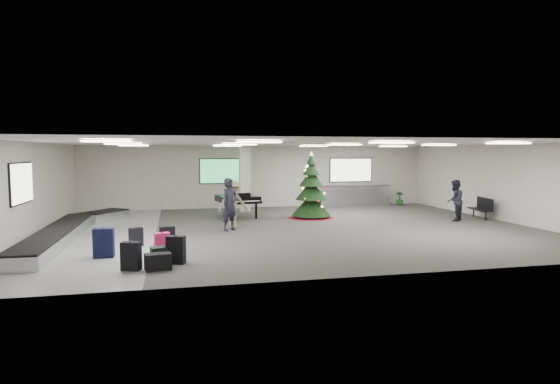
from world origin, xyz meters
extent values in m
plane|color=#3C3A36|center=(0.00, 0.00, 0.00)|extent=(18.00, 18.00, 0.00)
cube|color=#A9A49A|center=(0.00, 7.00, 1.60)|extent=(18.00, 0.02, 3.20)
cube|color=#A9A49A|center=(0.00, -7.00, 1.60)|extent=(18.00, 0.02, 3.20)
cube|color=#A9A49A|center=(-9.00, 0.00, 1.60)|extent=(0.02, 14.00, 3.20)
cube|color=#A9A49A|center=(9.00, 0.00, 1.60)|extent=(0.02, 14.00, 3.20)
cube|color=silver|center=(0.00, 0.00, 3.20)|extent=(18.00, 14.00, 0.02)
cube|color=slate|center=(-7.00, 0.00, 0.00)|extent=(4.00, 14.00, 0.01)
cube|color=beige|center=(-1.00, 5.60, 1.60)|extent=(0.50, 0.50, 3.20)
cube|color=green|center=(-2.00, 6.95, 1.90)|extent=(2.20, 0.08, 1.30)
cube|color=white|center=(5.00, 6.95, 1.90)|extent=(2.40, 0.08, 1.30)
cube|color=white|center=(-8.95, -1.00, 1.90)|extent=(0.08, 2.10, 1.30)
cube|color=white|center=(-6.00, -4.00, 3.14)|extent=(1.20, 0.60, 0.04)
cube|color=white|center=(-6.00, 0.00, 3.14)|extent=(1.20, 0.60, 0.04)
cube|color=white|center=(-6.00, 4.00, 3.14)|extent=(1.20, 0.60, 0.04)
cube|color=white|center=(-2.00, -4.00, 3.14)|extent=(1.20, 0.60, 0.04)
cube|color=white|center=(-2.00, 0.00, 3.14)|extent=(1.20, 0.60, 0.04)
cube|color=white|center=(-2.00, 4.00, 3.14)|extent=(1.20, 0.60, 0.04)
cube|color=white|center=(2.00, -4.00, 3.14)|extent=(1.20, 0.60, 0.04)
cube|color=white|center=(2.00, 0.00, 3.14)|extent=(1.20, 0.60, 0.04)
cube|color=white|center=(2.00, 4.00, 3.14)|extent=(1.20, 0.60, 0.04)
cube|color=white|center=(6.00, -4.00, 3.14)|extent=(1.20, 0.60, 0.04)
cube|color=white|center=(6.00, 0.00, 3.14)|extent=(1.20, 0.60, 0.04)
cube|color=white|center=(6.00, 4.00, 3.14)|extent=(1.20, 0.60, 0.04)
cube|color=silver|center=(-8.00, -1.00, 0.19)|extent=(1.00, 8.00, 0.38)
cube|color=black|center=(-8.00, -1.00, 0.40)|extent=(0.95, 7.90, 0.05)
cube|color=silver|center=(-7.20, 3.60, 0.19)|extent=(1.97, 2.21, 0.38)
cube|color=black|center=(-7.20, 3.60, 0.40)|extent=(1.87, 2.10, 0.05)
cube|color=silver|center=(5.00, 6.65, 0.53)|extent=(4.00, 0.60, 1.05)
cube|color=#323235|center=(5.00, 6.65, 1.06)|extent=(4.05, 0.65, 0.04)
cube|color=black|center=(-5.37, -5.24, 0.35)|extent=(0.51, 0.38, 0.70)
cube|color=black|center=(-5.37, -5.24, 0.71)|extent=(0.08, 0.15, 0.02)
cube|color=black|center=(-4.31, -4.75, 0.36)|extent=(0.52, 0.39, 0.72)
cube|color=black|center=(-4.31, -4.75, 0.73)|extent=(0.08, 0.15, 0.02)
cube|color=#F5206A|center=(-4.68, -3.71, 0.32)|extent=(0.45, 0.31, 0.64)
cube|color=black|center=(-4.68, -3.71, 0.65)|extent=(0.05, 0.14, 0.02)
cube|color=black|center=(-4.56, -2.78, 0.33)|extent=(0.47, 0.30, 0.66)
cube|color=black|center=(-4.56, -2.78, 0.67)|extent=(0.05, 0.15, 0.02)
cube|color=black|center=(-6.22, -3.64, 0.40)|extent=(0.54, 0.33, 0.81)
cube|color=black|center=(-6.22, -3.64, 0.82)|extent=(0.04, 0.18, 0.02)
cube|color=black|center=(-4.61, -4.66, 0.22)|extent=(0.71, 0.46, 0.44)
cube|color=black|center=(-4.61, -4.66, 0.45)|extent=(0.08, 0.20, 0.02)
cube|color=black|center=(-5.49, -2.25, 0.29)|extent=(0.45, 0.39, 0.57)
cube|color=black|center=(-5.49, -2.25, 0.58)|extent=(0.09, 0.13, 0.02)
cube|color=black|center=(-4.74, -5.33, 0.20)|extent=(0.67, 0.46, 0.40)
cube|color=black|center=(-4.74, -5.33, 0.41)|extent=(0.07, 0.21, 0.02)
cone|color=maroon|center=(1.47, 2.56, 0.06)|extent=(2.04, 2.04, 0.13)
cylinder|color=#3F2819|center=(1.47, 2.56, 0.27)|extent=(0.13, 0.13, 0.54)
cone|color=black|center=(1.47, 2.56, 0.59)|extent=(1.72, 1.72, 0.97)
cone|color=black|center=(1.47, 2.56, 1.23)|extent=(1.39, 1.39, 0.86)
cone|color=black|center=(1.47, 2.56, 1.77)|extent=(1.07, 1.07, 0.75)
cone|color=black|center=(1.47, 2.56, 2.20)|extent=(0.75, 0.75, 0.64)
cone|color=black|center=(1.47, 2.56, 2.57)|extent=(0.43, 0.43, 0.48)
cone|color=#FFE566|center=(1.47, 2.56, 2.81)|extent=(0.17, 0.17, 0.19)
cube|color=black|center=(-1.65, 3.40, 0.82)|extent=(1.89, 2.04, 0.28)
cube|color=black|center=(-1.45, 2.46, 0.74)|extent=(1.49, 0.59, 0.10)
cube|color=white|center=(-1.45, 2.43, 0.80)|extent=(1.31, 0.40, 0.02)
cube|color=black|center=(-1.50, 2.71, 1.03)|extent=(0.70, 0.17, 0.22)
cylinder|color=black|center=(-2.10, 2.59, 0.34)|extent=(0.10, 0.10, 0.68)
cylinder|color=black|center=(-0.91, 2.83, 0.34)|extent=(0.10, 0.10, 0.68)
cylinder|color=black|center=(-1.79, 4.09, 0.34)|extent=(0.10, 0.10, 0.68)
cube|color=black|center=(8.50, 0.74, 0.40)|extent=(0.74, 1.50, 0.06)
cylinder|color=black|center=(8.50, 0.16, 0.19)|extent=(0.06, 0.06, 0.38)
cylinder|color=black|center=(8.50, 1.31, 0.19)|extent=(0.06, 0.06, 0.38)
cube|color=black|center=(8.72, 0.74, 0.67)|extent=(0.32, 1.42, 0.48)
imported|color=black|center=(-2.38, -0.02, 0.97)|extent=(0.84, 0.80, 1.93)
imported|color=#7E6C4E|center=(-2.18, 0.67, 0.91)|extent=(1.24, 0.79, 1.82)
imported|color=black|center=(7.02, 0.34, 0.86)|extent=(1.05, 1.05, 1.72)
imported|color=#164518|center=(3.01, 6.35, 0.43)|extent=(0.60, 0.57, 0.87)
imported|color=#164518|center=(7.52, 6.17, 0.37)|extent=(0.58, 0.58, 0.74)
camera|label=1|loc=(-4.29, -16.89, 2.85)|focal=30.00mm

